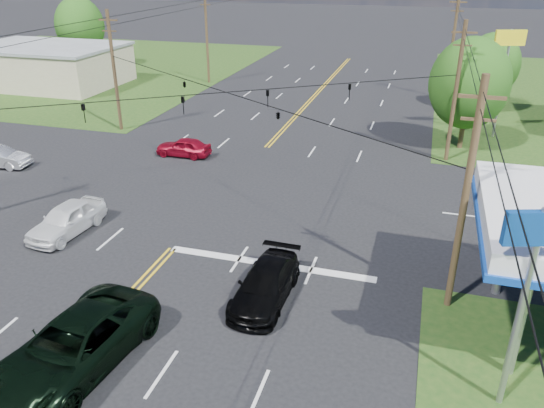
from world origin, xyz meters
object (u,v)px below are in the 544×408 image
(retail_nw, at_px, (46,66))
(pole_ne, at_px, (456,91))
(tree_right_a, at_px, (469,83))
(polesign_se, at_px, (533,260))
(pole_nw, at_px, (114,70))
(suv_black, at_px, (265,285))
(tree_right_b, at_px, (492,65))
(pickup_white, at_px, (67,219))
(pickup_dkgreen, at_px, (75,345))
(pole_right_far, at_px, (452,46))
(tree_far_l, at_px, (80,26))
(pole_se, at_px, (465,197))
(pole_left_far, at_px, (207,36))

(retail_nw, distance_m, pole_ne, 45.02)
(tree_right_a, bearing_deg, polesign_se, -88.72)
(pole_nw, xyz_separation_m, polesign_se, (27.58, -23.05, 0.45))
(retail_nw, xyz_separation_m, suv_black, (35.65, -32.75, -1.27))
(retail_nw, bearing_deg, tree_right_b, 2.46)
(suv_black, xyz_separation_m, pickup_white, (-11.60, 2.75, 0.07))
(pole_nw, height_order, pickup_dkgreen, pole_nw)
(suv_black, bearing_deg, pickup_white, 167.94)
(pole_ne, relative_size, suv_black, 1.89)
(retail_nw, height_order, pickup_dkgreen, retail_nw)
(tree_right_b, relative_size, pickup_white, 1.52)
(pole_right_far, relative_size, suv_black, 1.99)
(pole_nw, bearing_deg, pole_ne, 0.00)
(tree_right_b, bearing_deg, tree_far_l, 170.63)
(pole_se, xyz_separation_m, pole_nw, (-26.00, 18.00, 0.00))
(tree_far_l, height_order, suv_black, tree_far_l)
(pole_ne, bearing_deg, pole_se, -90.00)
(pole_se, height_order, suv_black, pole_se)
(pickup_white, bearing_deg, pole_left_far, 106.22)
(tree_right_b, bearing_deg, polesign_se, -92.88)
(pole_nw, bearing_deg, tree_right_a, 6.34)
(pole_nw, bearing_deg, pickup_dkgreen, -62.07)
(retail_nw, height_order, suv_black, retail_nw)
(pole_left_far, height_order, pickup_white, pole_left_far)
(pole_se, distance_m, pickup_dkgreen, 15.10)
(tree_far_l, height_order, polesign_se, tree_far_l)
(pole_ne, height_order, pickup_white, pole_ne)
(retail_nw, relative_size, suv_black, 3.19)
(pole_se, xyz_separation_m, suv_black, (-7.35, -1.75, -4.19))
(pickup_dkgreen, distance_m, pickup_white, 10.65)
(pole_nw, height_order, suv_black, pole_nw)
(pole_se, height_order, pole_ne, same)
(pole_left_far, bearing_deg, suv_black, -64.30)
(pole_nw, distance_m, polesign_se, 35.95)
(pickup_dkgreen, bearing_deg, pole_ne, 70.63)
(tree_right_a, bearing_deg, pole_nw, -173.66)
(pole_ne, distance_m, pole_right_far, 19.00)
(polesign_se, bearing_deg, pole_left_far, 123.26)
(retail_nw, xyz_separation_m, tree_right_b, (46.50, 2.00, 2.22))
(pole_se, relative_size, tree_right_b, 1.34)
(pole_ne, relative_size, polesign_se, 1.36)
(pole_se, bearing_deg, tree_right_b, 83.95)
(pole_ne, xyz_separation_m, suv_black, (-7.35, -19.75, -4.19))
(tree_right_b, bearing_deg, pickup_dkgreen, -111.57)
(pole_right_far, bearing_deg, retail_nw, -172.06)
(pole_se, xyz_separation_m, tree_right_a, (1.00, 21.00, -0.05))
(pole_ne, bearing_deg, pole_left_far, 143.84)
(pickup_dkgreen, height_order, pickup_white, pickup_dkgreen)
(pole_se, distance_m, tree_far_l, 60.88)
(pole_left_far, bearing_deg, tree_right_a, -30.65)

